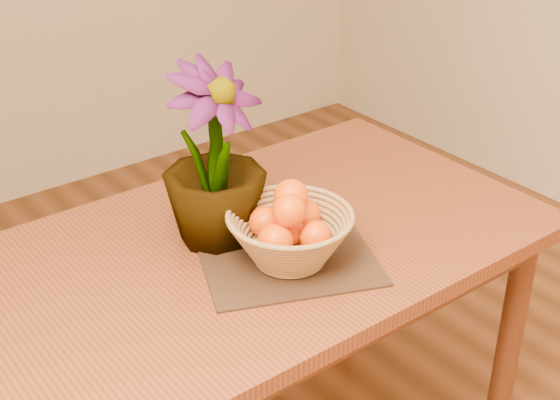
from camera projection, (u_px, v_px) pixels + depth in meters
table at (252, 273)px, 1.85m from camera, size 1.40×0.80×0.75m
placemat at (290, 262)px, 1.72m from camera, size 0.46×0.41×0.01m
wicker_basket at (290, 239)px, 1.70m from camera, size 0.28×0.28×0.11m
orange_pile at (290, 221)px, 1.67m from camera, size 0.19×0.19×0.14m
potted_plant at (214, 157)px, 1.72m from camera, size 0.29×0.29×0.42m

